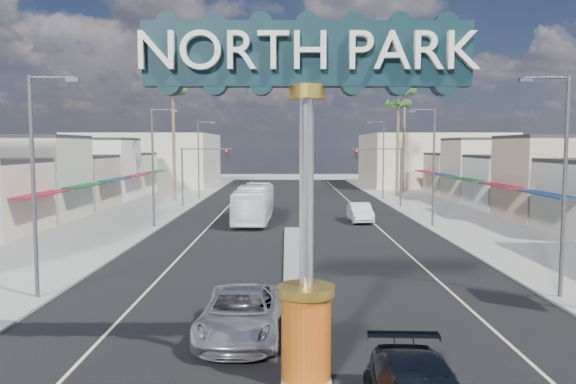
{
  "coord_description": "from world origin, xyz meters",
  "views": [
    {
      "loc": [
        -0.51,
        -12.29,
        6.24
      ],
      "look_at": [
        -0.44,
        12.85,
        4.15
      ],
      "focal_mm": 35.0,
      "sensor_mm": 36.0,
      "label": 1
    }
  ],
  "objects_px": {
    "streetlight_r_far": "(382,156)",
    "traffic_signal_left": "(200,165)",
    "streetlight_r_mid": "(431,161)",
    "palm_left_far": "(173,97)",
    "streetlight_l_mid": "(155,161)",
    "palm_right_mid": "(398,109)",
    "gateway_sign": "(307,158)",
    "traffic_signal_right": "(383,165)",
    "palm_right_far": "(405,99)",
    "streetlight_r_near": "(561,175)",
    "streetlight_l_near": "(37,175)",
    "city_bus": "(254,203)",
    "streetlight_l_far": "(200,156)",
    "suv_left": "(241,314)",
    "car_parked_right": "(360,212)"
  },
  "relations": [
    {
      "from": "palm_left_far",
      "to": "palm_right_mid",
      "type": "distance_m",
      "value": 26.7
    },
    {
      "from": "streetlight_l_near",
      "to": "palm_right_far",
      "type": "distance_m",
      "value": 58.35
    },
    {
      "from": "streetlight_r_far",
      "to": "suv_left",
      "type": "distance_m",
      "value": 48.24
    },
    {
      "from": "streetlight_r_far",
      "to": "streetlight_l_near",
      "type": "bearing_deg",
      "value": -116.42
    },
    {
      "from": "streetlight_l_mid",
      "to": "palm_right_mid",
      "type": "distance_m",
      "value": 35.44
    },
    {
      "from": "gateway_sign",
      "to": "traffic_signal_right",
      "type": "height_order",
      "value": "gateway_sign"
    },
    {
      "from": "streetlight_r_far",
      "to": "palm_left_far",
      "type": "distance_m",
      "value": 24.38
    },
    {
      "from": "palm_left_far",
      "to": "traffic_signal_left",
      "type": "bearing_deg",
      "value": -57.57
    },
    {
      "from": "streetlight_l_far",
      "to": "streetlight_r_near",
      "type": "distance_m",
      "value": 46.9
    },
    {
      "from": "traffic_signal_right",
      "to": "traffic_signal_left",
      "type": "bearing_deg",
      "value": 180.0
    },
    {
      "from": "city_bus",
      "to": "streetlight_r_mid",
      "type": "bearing_deg",
      "value": -11.56
    },
    {
      "from": "streetlight_l_mid",
      "to": "palm_left_far",
      "type": "height_order",
      "value": "palm_left_far"
    },
    {
      "from": "streetlight_r_mid",
      "to": "streetlight_l_near",
      "type": "bearing_deg",
      "value": -136.21
    },
    {
      "from": "gateway_sign",
      "to": "palm_left_far",
      "type": "relative_size",
      "value": 0.7
    },
    {
      "from": "gateway_sign",
      "to": "streetlight_r_far",
      "type": "height_order",
      "value": "gateway_sign"
    },
    {
      "from": "palm_left_far",
      "to": "palm_right_far",
      "type": "xyz_separation_m",
      "value": [
        28.0,
        12.0,
        0.89
      ]
    },
    {
      "from": "streetlight_l_near",
      "to": "streetlight_r_far",
      "type": "bearing_deg",
      "value": 63.58
    },
    {
      "from": "traffic_signal_right",
      "to": "city_bus",
      "type": "relative_size",
      "value": 0.55
    },
    {
      "from": "gateway_sign",
      "to": "streetlight_l_far",
      "type": "relative_size",
      "value": 1.02
    },
    {
      "from": "traffic_signal_left",
      "to": "streetlight_r_near",
      "type": "bearing_deg",
      "value": -60.01
    },
    {
      "from": "gateway_sign",
      "to": "car_parked_right",
      "type": "distance_m",
      "value": 32.11
    },
    {
      "from": "streetlight_r_mid",
      "to": "palm_left_far",
      "type": "distance_m",
      "value": 31.47
    },
    {
      "from": "streetlight_r_far",
      "to": "suv_left",
      "type": "bearing_deg",
      "value": -104.99
    },
    {
      "from": "palm_left_far",
      "to": "palm_right_mid",
      "type": "relative_size",
      "value": 1.08
    },
    {
      "from": "streetlight_r_far",
      "to": "traffic_signal_left",
      "type": "bearing_deg",
      "value": -157.8
    },
    {
      "from": "traffic_signal_left",
      "to": "streetlight_l_near",
      "type": "height_order",
      "value": "streetlight_l_near"
    },
    {
      "from": "palm_left_far",
      "to": "streetlight_l_mid",
      "type": "bearing_deg",
      "value": -82.69
    },
    {
      "from": "streetlight_l_mid",
      "to": "streetlight_r_mid",
      "type": "xyz_separation_m",
      "value": [
        20.87,
        0.0,
        0.0
      ]
    },
    {
      "from": "gateway_sign",
      "to": "palm_right_far",
      "type": "xyz_separation_m",
      "value": [
        15.0,
        60.02,
        6.46
      ]
    },
    {
      "from": "streetlight_l_mid",
      "to": "car_parked_right",
      "type": "height_order",
      "value": "streetlight_l_mid"
    },
    {
      "from": "streetlight_l_mid",
      "to": "palm_left_far",
      "type": "xyz_separation_m",
      "value": [
        -2.57,
        20.0,
        6.43
      ]
    },
    {
      "from": "palm_right_mid",
      "to": "gateway_sign",
      "type": "bearing_deg",
      "value": -103.53
    },
    {
      "from": "streetlight_l_far",
      "to": "streetlight_r_mid",
      "type": "relative_size",
      "value": 1.0
    },
    {
      "from": "streetlight_l_far",
      "to": "streetlight_r_far",
      "type": "height_order",
      "value": "same"
    },
    {
      "from": "streetlight_l_mid",
      "to": "streetlight_l_far",
      "type": "bearing_deg",
      "value": 90.0
    },
    {
      "from": "streetlight_l_mid",
      "to": "traffic_signal_right",
      "type": "bearing_deg",
      "value": 35.5
    },
    {
      "from": "streetlight_l_near",
      "to": "palm_right_mid",
      "type": "bearing_deg",
      "value": 63.01
    },
    {
      "from": "streetlight_r_far",
      "to": "palm_left_far",
      "type": "bearing_deg",
      "value": -175.12
    },
    {
      "from": "streetlight_l_near",
      "to": "city_bus",
      "type": "xyz_separation_m",
      "value": [
        7.27,
        23.27,
        -3.55
      ]
    },
    {
      "from": "streetlight_r_far",
      "to": "streetlight_r_near",
      "type": "bearing_deg",
      "value": -90.0
    },
    {
      "from": "palm_right_far",
      "to": "city_bus",
      "type": "height_order",
      "value": "palm_right_far"
    },
    {
      "from": "traffic_signal_left",
      "to": "palm_right_mid",
      "type": "bearing_deg",
      "value": 28.42
    },
    {
      "from": "streetlight_r_near",
      "to": "traffic_signal_left",
      "type": "bearing_deg",
      "value": 119.99
    },
    {
      "from": "streetlight_l_near",
      "to": "streetlight_l_mid",
      "type": "distance_m",
      "value": 20.0
    },
    {
      "from": "streetlight_l_near",
      "to": "city_bus",
      "type": "distance_m",
      "value": 24.64
    },
    {
      "from": "streetlight_l_near",
      "to": "car_parked_right",
      "type": "height_order",
      "value": "streetlight_l_near"
    },
    {
      "from": "streetlight_l_far",
      "to": "city_bus",
      "type": "xyz_separation_m",
      "value": [
        7.27,
        -18.73,
        -3.55
      ]
    },
    {
      "from": "traffic_signal_right",
      "to": "palm_right_far",
      "type": "xyz_separation_m",
      "value": [
        5.82,
        18.01,
        8.11
      ]
    },
    {
      "from": "city_bus",
      "to": "streetlight_l_far",
      "type": "bearing_deg",
      "value": 113.19
    },
    {
      "from": "gateway_sign",
      "to": "palm_right_mid",
      "type": "height_order",
      "value": "palm_right_mid"
    }
  ]
}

